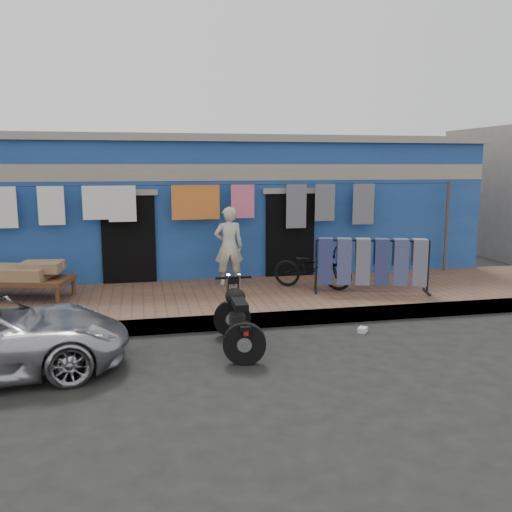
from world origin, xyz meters
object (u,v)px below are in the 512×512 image
(bicycle, at_px, (313,263))
(jeans_rack, at_px, (372,265))
(seated_person, at_px, (229,246))
(charpoy, at_px, (20,281))
(motorcycle, at_px, (238,316))

(bicycle, bearing_deg, jeans_rack, -87.20)
(seated_person, xyz_separation_m, charpoy, (-3.98, -0.33, -0.48))
(bicycle, relative_size, charpoy, 0.74)
(motorcycle, relative_size, jeans_rack, 0.69)
(motorcycle, bearing_deg, bicycle, 54.55)
(seated_person, relative_size, charpoy, 0.76)
(motorcycle, distance_m, charpoy, 4.62)
(seated_person, bearing_deg, bicycle, 160.62)
(jeans_rack, bearing_deg, charpoy, 172.71)
(charpoy, relative_size, jeans_rack, 0.93)
(bicycle, distance_m, charpoy, 5.60)
(motorcycle, xyz_separation_m, jeans_rack, (3.02, 2.06, 0.29))
(charpoy, bearing_deg, motorcycle, -38.96)
(seated_person, height_order, bicycle, seated_person)
(seated_person, relative_size, motorcycle, 1.02)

